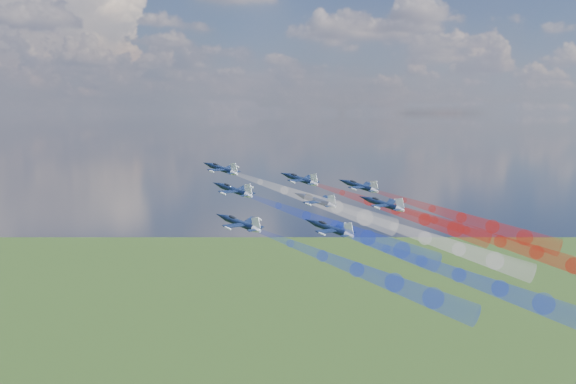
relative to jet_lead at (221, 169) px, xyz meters
name	(u,v)px	position (x,y,z in m)	size (l,w,h in m)	color
jet_lead	(221,169)	(0.00, 0.00, 0.00)	(9.26, 11.58, 3.09)	black
trail_lead	(309,199)	(16.37, -20.00, -5.28)	(3.86, 42.53, 3.86)	white
jet_inner_left	(234,190)	(-0.30, -19.35, -2.99)	(9.26, 11.58, 3.09)	black
trail_inner_left	(336,227)	(16.07, -39.34, -8.28)	(3.86, 42.53, 3.86)	#1A34E1
jet_inner_right	(300,179)	(18.47, -4.74, -2.54)	(9.26, 11.58, 3.09)	black
trail_inner_right	(396,210)	(34.84, -24.74, -7.82)	(3.86, 42.53, 3.86)	red
jet_outer_left	(240,223)	(-1.97, -35.53, -7.50)	(9.26, 11.58, 3.09)	black
trail_outer_left	(357,269)	(14.40, -55.53, -12.79)	(3.86, 42.53, 3.86)	#1A34E1
jet_center_third	(316,200)	(17.62, -21.14, -5.61)	(9.26, 11.58, 3.09)	black
trail_center_third	(425,237)	(33.99, -41.14, -10.89)	(3.86, 42.53, 3.86)	white
jet_outer_right	(360,186)	(32.35, -8.56, -4.18)	(9.26, 11.58, 3.09)	black
trail_outer_right	(461,218)	(48.72, -28.56, -9.47)	(3.86, 42.53, 3.86)	red
jet_rear_left	(331,229)	(14.98, -39.49, -8.62)	(9.26, 11.58, 3.09)	black
trail_rear_left	(459,275)	(31.35, -59.48, -13.90)	(3.86, 42.53, 3.86)	#1A34E1
jet_rear_right	(383,204)	(31.60, -25.25, -6.30)	(9.26, 11.58, 3.09)	black
trail_rear_right	(500,241)	(47.96, -45.24, -11.58)	(3.86, 42.53, 3.86)	red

